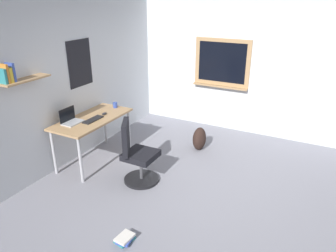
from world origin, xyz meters
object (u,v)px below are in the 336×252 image
Objects in this scene: laptop at (71,119)px; keyboard at (93,120)px; coffee_mug at (115,105)px; desk at (92,123)px; backpack at (199,139)px; book_stack_on_floor at (125,239)px; office_chair at (136,156)px; computer_mouse at (104,114)px.

laptop is 0.34m from keyboard.
keyboard is 4.02× the size of coffee_mug.
backpack is at bearing -49.61° from desk.
backpack is (1.48, -1.53, -0.60)m from laptop.
keyboard reaches higher than book_stack_on_floor.
office_chair reaches higher than desk.
book_stack_on_floor is (-2.53, -0.15, -0.16)m from backpack.
desk is 0.25m from computer_mouse.
laptop is 3.37× the size of coffee_mug.
office_chair reaches higher than book_stack_on_floor.
desk is 3.27× the size of backpack.
laptop is 0.84× the size of keyboard.
office_chair is 1.46m from backpack.
backpack is at bearing -46.00° from laptop.
coffee_mug is (0.37, 0.05, 0.03)m from computer_mouse.
keyboard is (0.15, 0.88, 0.36)m from office_chair.
keyboard is at bearing -175.58° from coffee_mug.
office_chair is 9.13× the size of computer_mouse.
book_stack_on_floor is at bearing -121.94° from laptop.
office_chair is at bearing -130.49° from coffee_mug.
computer_mouse reaches higher than book_stack_on_floor.
book_stack_on_floor is (-1.05, -1.68, -0.77)m from laptop.
office_chair is 1.33m from book_stack_on_floor.
computer_mouse is at bearing 64.12° from office_chair.
keyboard reaches higher than backpack.
desk is 0.37m from laptop.
office_chair reaches higher than backpack.
keyboard reaches higher than desk.
office_chair reaches higher than coffee_mug.
book_stack_on_floor is at bearing -137.24° from computer_mouse.
backpack is at bearing -66.24° from coffee_mug.
backpack is 2.54m from book_stack_on_floor.
computer_mouse is (0.43, 0.88, 0.36)m from office_chair.
laptop is 0.75× the size of backpack.
computer_mouse is 0.37m from coffee_mug.
laptop is at bearing 168.27° from coffee_mug.
keyboard is at bearing 80.53° from office_chair.
desk is at bearing 77.40° from office_chair.
office_chair is at bearing -85.33° from laptop.
keyboard is at bearing -130.01° from desk.
laptop reaches higher than desk.
office_chair is 2.57× the size of keyboard.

